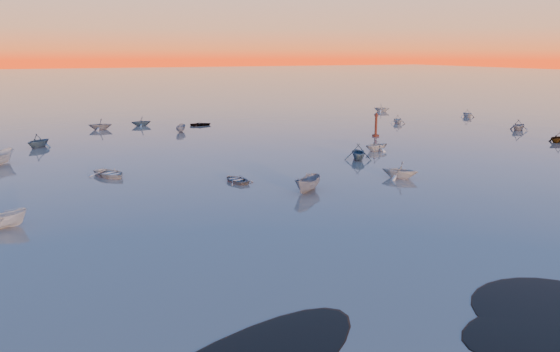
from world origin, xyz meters
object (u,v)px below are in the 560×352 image
boat_near_left (110,177)px  boat_near_right (399,178)px  channel_marker (376,126)px  boat_near_center (1,228)px

boat_near_left → boat_near_right: 27.98m
boat_near_right → channel_marker: (12.58, 23.23, 1.40)m
boat_near_left → boat_near_center: (-8.83, -13.42, 0.00)m
boat_near_right → boat_near_left: bearing=-66.7°
boat_near_left → channel_marker: 39.68m
boat_near_left → channel_marker: channel_marker is taller
boat_near_left → boat_near_center: 16.06m
boat_near_center → boat_near_right: bearing=-89.6°
boat_near_left → boat_near_center: bearing=-148.6°
channel_marker → boat_near_center: bearing=-152.0°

